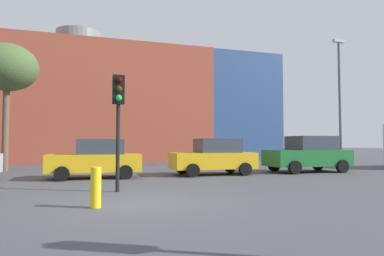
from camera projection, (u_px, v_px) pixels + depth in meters
name	position (u px, v px, depth m)	size (l,w,h in m)	color
ground_plane	(143.00, 202.00, 8.50)	(200.00, 200.00, 0.00)	#47474C
building_backdrop	(77.00, 106.00, 30.94)	(36.87, 11.44, 11.83)	#9E4733
parked_car_2	(96.00, 159.00, 14.53)	(3.88, 1.91, 1.68)	gold
parked_car_3	(214.00, 157.00, 16.16)	(3.99, 1.96, 1.73)	gold
parked_car_4	(308.00, 154.00, 17.74)	(4.37, 2.14, 1.89)	#1E662D
traffic_light_island	(118.00, 106.00, 10.48)	(0.37, 0.36, 3.63)	black
bare_tree_0	(7.00, 68.00, 18.53)	(3.26, 3.26, 7.01)	brown
bollard_yellow_0	(96.00, 187.00, 7.79)	(0.24, 0.24, 0.94)	yellow
street_lamp	(340.00, 95.00, 21.83)	(0.80, 0.24, 8.32)	#59595E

